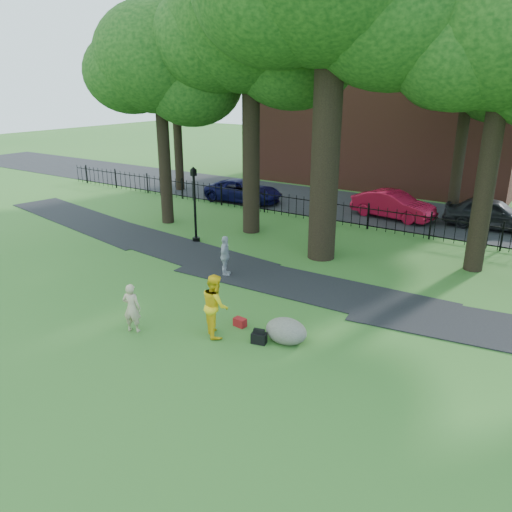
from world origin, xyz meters
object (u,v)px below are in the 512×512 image
Objects in this scene: woman at (132,308)px; man at (215,305)px; boulder at (286,329)px; red_sedan at (393,205)px; lamppost at (195,206)px.

woman is 2.42m from man.
red_sedan is at bearing 98.06° from boulder.
man is at bearing -157.27° from boulder.
man is (2.10, 1.19, 0.17)m from woman.
man is 1.50× the size of boulder.
man reaches higher than red_sedan.
woman is at bearing 69.66° from man.
man is 0.54× the size of lamppost.
woman is 0.43× the size of lamppost.
lamppost is (-4.08, 7.62, 0.92)m from woman.
lamppost is (-6.18, 6.43, 0.75)m from man.
woman is 4.44m from boulder.
woman is 0.81× the size of man.
woman is 8.69m from lamppost.
woman is 1.21× the size of boulder.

